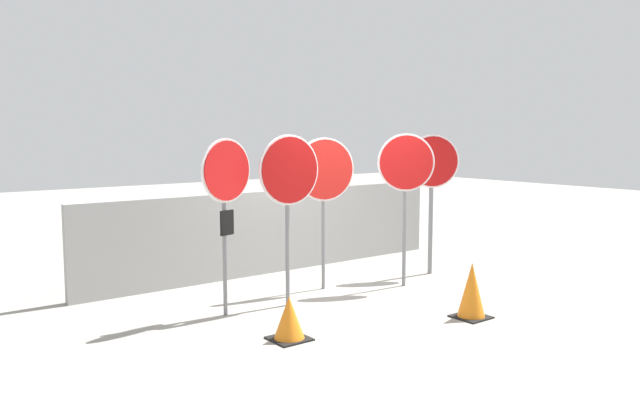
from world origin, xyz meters
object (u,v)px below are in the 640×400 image
(stop_sign_0, at_px, (226,183))
(stop_sign_1, at_px, (289,179))
(traffic_cone_1, at_px, (289,318))
(stop_sign_4, at_px, (432,173))
(traffic_cone_0, at_px, (472,290))
(stop_sign_3, at_px, (406,172))
(stop_sign_2, at_px, (325,176))

(stop_sign_0, bearing_deg, stop_sign_1, -21.08)
(stop_sign_1, height_order, traffic_cone_1, stop_sign_1)
(stop_sign_4, height_order, traffic_cone_0, stop_sign_4)
(stop_sign_3, xyz_separation_m, traffic_cone_1, (-2.81, -0.96, -1.51))
(stop_sign_1, bearing_deg, traffic_cone_1, -125.20)
(traffic_cone_1, bearing_deg, stop_sign_3, 18.89)
(stop_sign_1, distance_m, traffic_cone_0, 2.76)
(stop_sign_0, xyz_separation_m, traffic_cone_0, (2.43, -1.94, -1.37))
(traffic_cone_0, height_order, traffic_cone_1, traffic_cone_0)
(stop_sign_3, xyz_separation_m, traffic_cone_0, (-0.48, -1.67, -1.41))
(stop_sign_2, distance_m, traffic_cone_0, 2.71)
(stop_sign_0, bearing_deg, stop_sign_3, -19.63)
(stop_sign_0, distance_m, traffic_cone_0, 3.40)
(stop_sign_1, bearing_deg, stop_sign_2, 24.60)
(stop_sign_4, bearing_deg, stop_sign_0, -145.14)
(traffic_cone_0, bearing_deg, stop_sign_4, 54.58)
(stop_sign_0, relative_size, stop_sign_4, 0.98)
(stop_sign_2, height_order, traffic_cone_0, stop_sign_2)
(stop_sign_1, bearing_deg, traffic_cone_0, -50.26)
(stop_sign_4, bearing_deg, traffic_cone_1, -126.99)
(stop_sign_2, relative_size, stop_sign_4, 0.98)
(stop_sign_0, bearing_deg, stop_sign_2, -4.20)
(stop_sign_2, distance_m, traffic_cone_1, 2.74)
(stop_sign_1, xyz_separation_m, stop_sign_4, (2.96, 0.17, -0.05))
(traffic_cone_0, relative_size, traffic_cone_1, 1.41)
(stop_sign_2, bearing_deg, stop_sign_1, -140.85)
(stop_sign_2, relative_size, traffic_cone_1, 4.51)
(traffic_cone_1, bearing_deg, stop_sign_4, 19.03)
(stop_sign_0, relative_size, traffic_cone_0, 3.20)
(stop_sign_3, distance_m, traffic_cone_0, 2.24)
(stop_sign_2, xyz_separation_m, stop_sign_3, (1.09, -0.60, 0.05))
(stop_sign_1, height_order, stop_sign_4, stop_sign_1)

